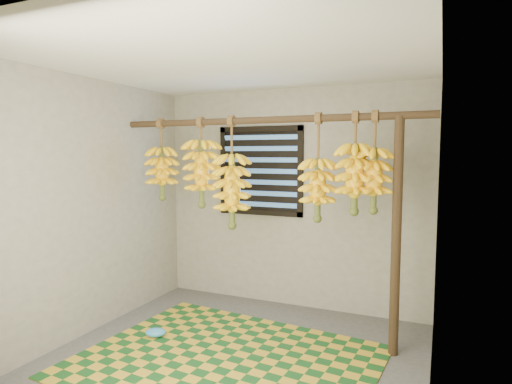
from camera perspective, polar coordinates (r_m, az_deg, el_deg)
The scene contains 16 objects.
floor at distance 3.73m, azimuth -3.64°, elevation -21.93°, with size 3.00×3.00×0.01m, color #4B4B4B.
ceiling at distance 3.40m, azimuth -3.88°, elevation 17.20°, with size 3.00×3.00×0.01m, color silver.
wall_back at distance 4.74m, azimuth 4.62°, elevation -0.87°, with size 3.00×0.01×2.40m, color gray.
wall_left at distance 4.26m, azimuth -22.05°, elevation -1.89°, with size 0.01×3.00×2.40m, color gray.
wall_right at distance 3.00m, azimuth 22.86°, elevation -4.74°, with size 0.01×3.00×2.40m, color gray.
window at distance 4.82m, azimuth 0.59°, elevation 2.82°, with size 1.00×0.04×1.00m.
hanging_pole at distance 3.97m, azimuth 0.88°, elevation 9.55°, with size 0.06×0.06×3.00m, color #3C2A18.
support_post at distance 3.73m, azimuth 18.19°, elevation -5.83°, with size 0.08×0.08×2.00m, color #3C2A18.
woven_mat at distance 3.76m, azimuth -4.12°, elevation -21.57°, with size 2.33×1.87×0.01m, color #164D1D.
plastic_bag at distance 4.25m, azimuth -13.24°, elevation -17.77°, with size 0.19×0.14×0.08m, color #3D9AE4.
banana_bunch_a at distance 4.52m, azimuth -12.43°, elevation 2.48°, with size 0.32×0.32×0.83m.
banana_bunch_b at distance 4.26m, azimuth -7.27°, elevation 2.48°, with size 0.37×0.37×0.88m.
banana_bunch_c at distance 4.11m, azimuth -3.22°, elevation 0.15°, with size 0.34×0.34×1.07m.
banana_bunch_d at distance 3.72m, azimuth 13.00°, elevation 1.74°, with size 0.32×0.32×0.87m.
banana_bunch_e at distance 3.80m, azimuth 8.23°, elevation 0.32°, with size 0.32×0.32×0.95m.
banana_bunch_f at distance 3.70m, azimuth 15.44°, elevation 1.56°, with size 0.28×0.28×0.85m.
Camera 1 is at (1.53, -2.95, 1.69)m, focal length 30.00 mm.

